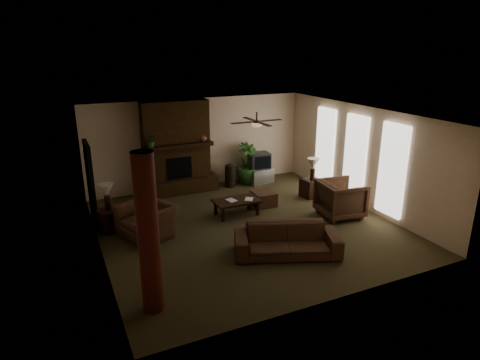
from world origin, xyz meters
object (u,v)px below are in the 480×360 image
side_table_left (110,220)px  tv_stand (260,175)px  coffee_table (236,202)px  lamp_right (313,165)px  ottoman (264,199)px  lamp_left (107,192)px  armchair_right (341,197)px  side_table_right (311,188)px  floor_plant (248,172)px  floor_vase (230,174)px  log_column (148,235)px  sofa (287,235)px  armchair_left (146,215)px

side_table_left → tv_stand: bearing=19.0°
coffee_table → lamp_right: bearing=6.4°
ottoman → tv_stand: size_ratio=0.71×
lamp_left → lamp_right: (5.81, -0.14, 0.00)m
armchair_right → side_table_left: 5.91m
coffee_table → lamp_right: (2.59, 0.29, 0.63)m
side_table_right → lamp_right: size_ratio=0.85×
armchair_right → floor_plant: (-1.02, 3.50, -0.16)m
side_table_left → lamp_left: bearing=90.0°
armchair_right → tv_stand: size_ratio=1.27×
coffee_table → floor_plant: size_ratio=0.90×
floor_vase → side_table_left: floor_vase is taller
log_column → sofa: size_ratio=1.24×
sofa → lamp_left: bearing=160.9°
sofa → ottoman: 2.90m
floor_plant → side_table_right: floor_plant is taller
tv_stand → side_table_left: (-5.03, -1.73, 0.03)m
coffee_table → floor_vase: size_ratio=1.56×
armchair_right → sofa: bearing=123.8°
sofa → armchair_right: (2.36, 1.21, 0.10)m
side_table_left → ottoman: bearing=-1.5°
ottoman → floor_vase: (-0.20, 1.91, 0.23)m
log_column → ottoman: bearing=40.9°
side_table_right → lamp_left: bearing=179.2°
log_column → side_table_right: bearing=32.0°
ottoman → armchair_left: bearing=-170.5°
log_column → ottoman: (4.00, 3.47, -1.20)m
armchair_left → floor_vase: 4.09m
coffee_table → lamp_right: 2.68m
lamp_right → log_column: bearing=-148.4°
lamp_right → ottoman: bearing=179.3°
armchair_left → lamp_left: size_ratio=1.85×
log_column → ottoman: 5.43m
sofa → lamp_left: 4.41m
coffee_table → side_table_right: bearing=7.6°
lamp_right → floor_plant: bearing=120.4°
tv_stand → lamp_left: (-5.03, -1.73, 0.75)m
log_column → armchair_right: size_ratio=2.60×
floor_plant → lamp_left: 5.04m
side_table_right → floor_plant: bearing=121.1°
sofa → coffee_table: bearing=114.0°
floor_vase → floor_plant: (0.65, 0.05, -0.06)m
sofa → lamp_right: 3.75m
floor_vase → side_table_right: 2.60m
armchair_right → coffee_table: armchair_right is taller
side_table_left → lamp_right: size_ratio=0.85×
armchair_left → lamp_left: (-0.76, 0.70, 0.48)m
log_column → side_table_left: size_ratio=5.09×
ottoman → floor_plant: 2.01m
armchair_right → ottoman: armchair_right is taller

